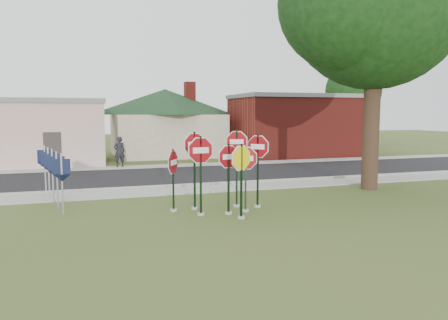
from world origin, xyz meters
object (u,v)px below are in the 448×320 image
object	(u,v)px
stop_sign_center	(229,169)
stop_sign_left	(201,163)
stop_sign_yellow	(241,171)
pedestrian	(119,152)

from	to	relation	value
stop_sign_center	stop_sign_left	size ratio (longest dim) A/B	0.90
stop_sign_center	stop_sign_left	world-z (taller)	stop_sign_left
stop_sign_center	stop_sign_yellow	distance (m)	0.73
stop_sign_center	pedestrian	bearing A→B (deg)	99.79
stop_sign_center	stop_sign_yellow	bearing A→B (deg)	-75.90
stop_sign_yellow	pedestrian	xyz separation A→B (m)	(-2.53, 14.35, -0.53)
stop_sign_center	stop_sign_left	distance (m)	0.94
stop_sign_left	pedestrian	xyz separation A→B (m)	(-1.46, 13.52, -0.72)
stop_sign_center	pedestrian	world-z (taller)	stop_sign_center
stop_sign_yellow	stop_sign_left	world-z (taller)	stop_sign_left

